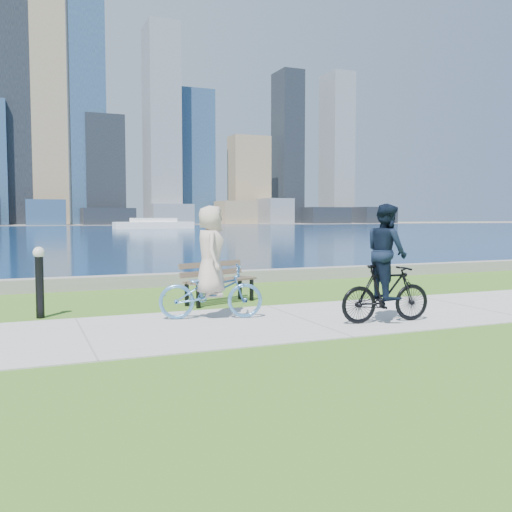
{
  "coord_description": "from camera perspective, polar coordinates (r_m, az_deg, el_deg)",
  "views": [
    {
      "loc": [
        -4.91,
        -9.57,
        1.97
      ],
      "look_at": [
        -0.18,
        1.92,
        1.1
      ],
      "focal_mm": 40.0,
      "sensor_mm": 36.0,
      "label": 1
    }
  ],
  "objects": [
    {
      "name": "far_shore",
      "position": [
        139.67,
        -20.41,
        2.97
      ],
      "size": [
        320.0,
        30.0,
        0.12
      ],
      "primitive_type": "cube",
      "color": "slate",
      "rests_on": "ground"
    },
    {
      "name": "ferry_far",
      "position": [
        92.04,
        -10.21,
        3.15
      ],
      "size": [
        12.38,
        3.54,
        1.68
      ],
      "color": "white",
      "rests_on": "ground"
    },
    {
      "name": "concrete_path",
      "position": [
        10.93,
        4.74,
        -6.34
      ],
      "size": [
        80.0,
        3.5,
        0.02
      ],
      "primitive_type": "cube",
      "color": "#9D9C98",
      "rests_on": "ground"
    },
    {
      "name": "ground",
      "position": [
        10.93,
        4.74,
        -6.39
      ],
      "size": [
        320.0,
        320.0,
        0.0
      ],
      "primitive_type": "plane",
      "color": "#366119",
      "rests_on": "ground"
    },
    {
      "name": "seawall",
      "position": [
        16.61,
        -5.06,
        -2.22
      ],
      "size": [
        90.0,
        0.5,
        0.35
      ],
      "primitive_type": "cube",
      "color": "slate",
      "rests_on": "ground"
    },
    {
      "name": "bay_water",
      "position": [
        81.74,
        -18.96,
        2.41
      ],
      "size": [
        320.0,
        131.0,
        0.01
      ],
      "primitive_type": "cube",
      "color": "#0B264C",
      "rests_on": "ground"
    },
    {
      "name": "cyclist_woman",
      "position": [
        10.87,
        -4.54,
        -2.09
      ],
      "size": [
        1.16,
        2.08,
        2.15
      ],
      "rotation": [
        0.0,
        0.0,
        1.32
      ],
      "color": "#4F89C2",
      "rests_on": "ground"
    },
    {
      "name": "cyclist_man",
      "position": [
        10.7,
        12.88,
        -1.64
      ],
      "size": [
        0.73,
        1.81,
        2.18
      ],
      "rotation": [
        0.0,
        0.0,
        1.48
      ],
      "color": "black",
      "rests_on": "ground"
    },
    {
      "name": "park_bench",
      "position": [
        12.96,
        -3.89,
        -2.21
      ],
      "size": [
        1.9,
        1.24,
        0.93
      ],
      "rotation": [
        0.0,
        0.0,
        0.38
      ],
      "color": "black",
      "rests_on": "ground"
    },
    {
      "name": "bollard_lamp",
      "position": [
        11.75,
        -20.84,
        -2.01
      ],
      "size": [
        0.22,
        0.22,
        1.39
      ],
      "color": "black",
      "rests_on": "ground"
    },
    {
      "name": "city_skyline",
      "position": [
        140.85,
        -22.59,
        12.13
      ],
      "size": [
        179.16,
        22.73,
        76.0
      ],
      "color": "#8D7756",
      "rests_on": "ground"
    }
  ]
}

